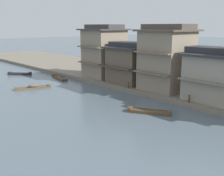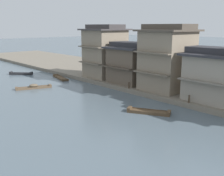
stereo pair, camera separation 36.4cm
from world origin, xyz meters
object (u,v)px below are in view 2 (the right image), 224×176
object	(u,v)px
house_waterfront_narrow	(131,63)
boat_moored_second	(60,78)
boat_moored_far	(34,87)
boat_midriver_upstream	(21,74)
mooring_post_dock_far	(129,85)
house_waterfront_second	(216,75)
boat_moored_nearest	(149,112)
house_waterfront_far	(105,51)
house_waterfront_tall	(167,58)
mooring_post_dock_mid	(189,99)

from	to	relation	value
house_waterfront_narrow	boat_moored_second	bearing A→B (deg)	111.96
boat_moored_far	boat_midriver_upstream	bearing A→B (deg)	74.53
boat_moored_second	boat_moored_far	bearing A→B (deg)	-149.80
boat_moored_far	boat_midriver_upstream	xyz separation A→B (m)	(3.47, 12.54, -0.05)
mooring_post_dock_far	house_waterfront_second	bearing A→B (deg)	-74.36
boat_moored_second	mooring_post_dock_far	size ratio (longest dim) A/B	6.59
boat_moored_nearest	house_waterfront_far	size ratio (longest dim) A/B	0.52
house_waterfront_second	mooring_post_dock_far	world-z (taller)	house_waterfront_second
house_waterfront_second	house_waterfront_far	xyz separation A→B (m)	(0.32, 20.07, 1.30)
house_waterfront_tall	house_waterfront_far	size ratio (longest dim) A/B	1.00
boat_moored_far	house_waterfront_tall	bearing A→B (deg)	-50.51
house_waterfront_second	house_waterfront_tall	world-z (taller)	house_waterfront_tall
boat_midriver_upstream	mooring_post_dock_mid	size ratio (longest dim) A/B	4.38
boat_midriver_upstream	mooring_post_dock_far	world-z (taller)	mooring_post_dock_far
boat_moored_nearest	mooring_post_dock_far	xyz separation A→B (m)	(4.94, 7.87, 0.88)
boat_moored_second	mooring_post_dock_mid	size ratio (longest dim) A/B	6.50
boat_moored_far	house_waterfront_tall	size ratio (longest dim) A/B	0.60
house_waterfront_second	mooring_post_dock_mid	xyz separation A→B (m)	(-3.07, 1.37, -2.57)
boat_moored_far	boat_midriver_upstream	world-z (taller)	boat_moored_far
house_waterfront_far	house_waterfront_second	bearing A→B (deg)	-90.93
mooring_post_dock_mid	house_waterfront_far	bearing A→B (deg)	79.73
boat_moored_second	house_waterfront_second	size ratio (longest dim) A/B	0.84
boat_moored_far	house_waterfront_far	bearing A→B (deg)	-9.33
house_waterfront_far	mooring_post_dock_far	world-z (taller)	house_waterfront_far
boat_moored_far	house_waterfront_far	world-z (taller)	house_waterfront_far
boat_moored_far	house_waterfront_second	xyz separation A→B (m)	(11.93, -22.09, 3.37)
house_waterfront_tall	house_waterfront_far	distance (m)	12.88
boat_moored_nearest	house_waterfront_second	distance (m)	9.24
house_waterfront_second	house_waterfront_narrow	distance (m)	13.63
boat_moored_nearest	house_waterfront_far	distance (m)	19.51
house_waterfront_narrow	boat_midriver_upstream	bearing A→B (deg)	112.26
mooring_post_dock_far	house_waterfront_narrow	bearing A→B (deg)	40.00
boat_moored_nearest	boat_midriver_upstream	size ratio (longest dim) A/B	1.18
boat_midriver_upstream	house_waterfront_narrow	world-z (taller)	house_waterfront_narrow
boat_midriver_upstream	house_waterfront_second	size ratio (longest dim) A/B	0.57
boat_moored_second	boat_moored_far	distance (m)	8.11
house_waterfront_second	house_waterfront_far	distance (m)	20.12
boat_midriver_upstream	house_waterfront_tall	bearing A→B (deg)	-72.21
mooring_post_dock_far	boat_midriver_upstream	bearing A→B (deg)	102.85
boat_moored_far	mooring_post_dock_far	bearing A→B (deg)	-51.46
boat_moored_nearest	house_waterfront_narrow	bearing A→B (deg)	52.38
boat_midriver_upstream	mooring_post_dock_far	size ratio (longest dim) A/B	4.44
boat_moored_far	house_waterfront_tall	xyz separation A→B (m)	(12.27, -14.90, 4.67)
boat_moored_far	house_waterfront_tall	world-z (taller)	house_waterfront_tall
boat_moored_nearest	boat_moored_second	bearing A→B (deg)	82.40
boat_moored_second	mooring_post_dock_mid	xyz separation A→B (m)	(1.86, -24.80, 0.92)
boat_moored_second	mooring_post_dock_mid	distance (m)	24.89
house_waterfront_tall	mooring_post_dock_mid	xyz separation A→B (m)	(-3.40, -5.82, -3.87)
boat_moored_nearest	boat_moored_far	bearing A→B (deg)	101.68
house_waterfront_tall	mooring_post_dock_mid	size ratio (longest dim) A/B	10.00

